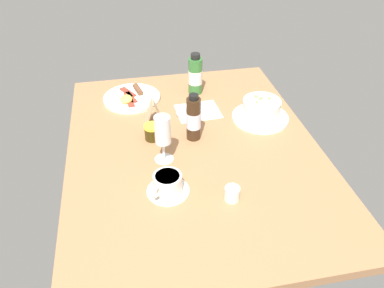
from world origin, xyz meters
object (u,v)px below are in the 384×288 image
Objects in this scene: porridge_bowl at (261,110)px; wine_glass at (163,132)px; coffee_cup at (168,184)px; menu_card at (153,112)px; creamer_jug at (232,193)px; cutlery_setting at (197,111)px; sauce_bottle_green at (195,75)px; sauce_bottle_brown at (194,119)px; jam_jar at (153,132)px; breakfast_plate at (132,98)px.

porridge_bowl is 1.30× the size of wine_glass.
coffee_cup is 37.52cm from menu_card.
cutlery_setting is at bearing 0.49° from creamer_jug.
cutlery_setting is 16.95cm from sauce_bottle_green.
sauce_bottle_brown is (-16.65, 4.58, 7.65)cm from cutlery_setting.
jam_jar is 15.05cm from sauce_bottle_brown.
sauce_bottle_green is 27.57cm from menu_card.
wine_glass is at bearing -3.41° from coffee_cup.
menu_card is at bearing 134.91° from sauce_bottle_green.
cutlery_setting is 1.06× the size of wine_glass.
creamer_jug is 0.31× the size of sauce_bottle_brown.
jam_jar reaches higher than breakfast_plate.
coffee_cup is 27.33cm from jam_jar.
wine_glass reaches higher than cutlery_setting.
wine_glass is 15.57cm from sauce_bottle_brown.
sauce_bottle_brown is at bearing 9.00° from creamer_jug.
coffee_cup is 28.54cm from sauce_bottle_brown.
wine_glass reaches higher than coffee_cup.
breakfast_plate is (28.28, 5.58, -1.82)cm from jam_jar.
menu_card reaches higher than cutlery_setting.
wine_glass is 14.62cm from jam_jar.
porridge_bowl is 42.61cm from wine_glass.
sauce_bottle_brown is 36.83cm from breakfast_plate.
sauce_bottle_brown is 32.41cm from sauce_bottle_green.
breakfast_plate reaches higher than cutlery_setting.
porridge_bowl is 41.11cm from jam_jar.
sauce_bottle_brown reaches higher than porridge_bowl.
sauce_bottle_brown is at bearing -134.73° from menu_card.
creamer_jug is 0.31× the size of sauce_bottle_green.
porridge_bowl is 44.34cm from creamer_jug.
sauce_bottle_brown is (-2.15, -13.98, 5.14)cm from jam_jar.
sauce_bottle_brown is 17.90cm from menu_card.
wine_glass is 45.67cm from sauce_bottle_green.
menu_card is (22.31, 0.81, -6.27)cm from wine_glass.
cutlery_setting is 45.25cm from coffee_cup.
menu_card is at bearing -0.15° from coffee_cup.
wine_glass reaches higher than jam_jar.
cutlery_setting is at bearing -22.30° from coffee_cup.
sauce_bottle_brown reaches higher than breakfast_plate.
coffee_cup reaches higher than creamer_jug.
cutlery_setting is 1.37× the size of coffee_cup.
cutlery_setting is 0.75× the size of breakfast_plate.
sauce_bottle_brown reaches higher than cutlery_setting.
wine_glass is 1.84× the size of menu_card.
porridge_bowl is 39.64cm from menu_card.
creamer_jug is 0.91× the size of jam_jar.
creamer_jug is (-6.37, -17.55, -0.75)cm from coffee_cup.
jam_jar is at bearing 29.41° from creamer_jug.
coffee_cup is at bearing -177.02° from jam_jar.
sauce_bottle_brown reaches higher than wine_glass.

